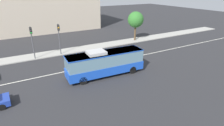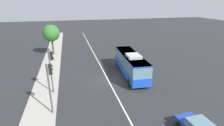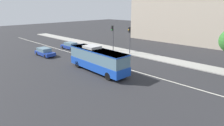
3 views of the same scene
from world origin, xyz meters
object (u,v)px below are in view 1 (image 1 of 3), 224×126
(transit_bus, at_px, (105,62))
(traffic_light_mid_block, at_px, (32,38))
(traffic_light_near_corner, at_px, (59,34))
(street_tree_kerbside_left, at_px, (136,20))

(transit_bus, relative_size, traffic_light_mid_block, 1.95)
(traffic_light_near_corner, relative_size, traffic_light_mid_block, 1.00)
(traffic_light_near_corner, xyz_separation_m, traffic_light_mid_block, (-4.14, -0.19, 0.00))
(traffic_light_near_corner, bearing_deg, transit_bus, 17.94)
(traffic_light_near_corner, bearing_deg, traffic_light_mid_block, -84.86)
(transit_bus, relative_size, street_tree_kerbside_left, 1.67)
(transit_bus, height_order, traffic_light_mid_block, traffic_light_mid_block)
(traffic_light_near_corner, distance_m, traffic_light_mid_block, 4.15)
(transit_bus, relative_size, traffic_light_near_corner, 1.95)
(street_tree_kerbside_left, bearing_deg, traffic_light_near_corner, -176.08)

